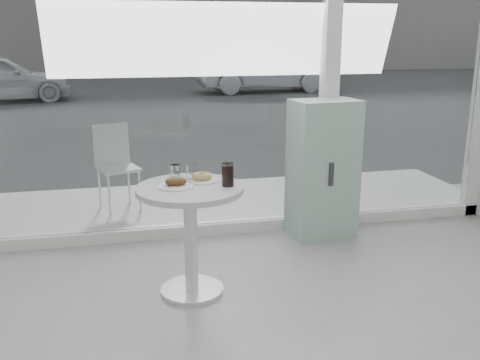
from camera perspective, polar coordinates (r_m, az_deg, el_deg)
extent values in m
cube|color=white|center=(4.90, -1.02, -4.99)|extent=(5.00, 0.12, 0.10)
cube|color=white|center=(4.86, 9.59, 12.17)|extent=(0.14, 0.14, 3.00)
cube|color=white|center=(4.52, -10.95, 10.61)|extent=(3.21, 0.02, 2.60)
cube|color=white|center=(5.20, 17.63, 10.77)|extent=(1.41, 0.02, 2.60)
cylinder|color=white|center=(3.84, -5.13, -11.59)|extent=(0.44, 0.44, 0.03)
cylinder|color=white|center=(3.69, -5.26, -6.67)|extent=(0.09, 0.09, 0.70)
cylinder|color=white|center=(3.57, -5.41, -1.00)|extent=(0.72, 0.72, 0.04)
cube|color=silver|center=(5.65, -2.64, -2.48)|extent=(5.60, 1.60, 0.05)
cube|color=#323232|center=(17.61, -9.63, 9.37)|extent=(40.00, 24.00, 0.00)
cube|color=#89AF9F|center=(4.75, 8.82, 1.18)|extent=(0.60, 0.44, 1.21)
cube|color=#333333|center=(4.57, 9.70, 0.59)|extent=(0.04, 0.02, 0.20)
cylinder|color=white|center=(5.28, -13.78, -1.61)|extent=(0.02, 0.02, 0.41)
cylinder|color=white|center=(5.37, -10.65, -1.13)|extent=(0.02, 0.02, 0.41)
cylinder|color=white|center=(5.56, -14.75, -0.81)|extent=(0.02, 0.02, 0.41)
cylinder|color=white|center=(5.65, -11.76, -0.37)|extent=(0.02, 0.02, 0.41)
cube|color=white|center=(5.41, -12.87, 1.20)|extent=(0.46, 0.46, 0.03)
cube|color=white|center=(5.52, -13.58, 3.77)|extent=(0.35, 0.13, 0.41)
imported|color=#A3A6AB|center=(16.91, 2.81, 11.75)|extent=(4.35, 1.60, 1.42)
cylinder|color=white|center=(3.56, -6.85, -0.67)|extent=(0.24, 0.24, 0.01)
cube|color=white|center=(3.55, -6.51, -0.54)|extent=(0.12, 0.11, 0.00)
ellipsoid|color=#351D0E|center=(3.55, -6.86, -0.14)|extent=(0.14, 0.12, 0.06)
ellipsoid|color=#351D0E|center=(3.57, -6.34, -0.10)|extent=(0.07, 0.07, 0.04)
cylinder|color=white|center=(3.69, -4.08, -0.02)|extent=(0.24, 0.24, 0.01)
torus|color=tan|center=(3.68, -4.08, 0.37)|extent=(0.14, 0.14, 0.05)
cylinder|color=white|center=(3.71, -6.91, 0.80)|extent=(0.07, 0.07, 0.11)
cylinder|color=white|center=(3.72, -6.90, 0.46)|extent=(0.06, 0.06, 0.06)
cylinder|color=white|center=(3.71, -5.26, 0.81)|extent=(0.07, 0.07, 0.11)
cylinder|color=white|center=(3.71, -5.25, 0.47)|extent=(0.06, 0.06, 0.06)
cylinder|color=white|center=(3.54, -1.32, 0.57)|extent=(0.08, 0.08, 0.15)
cylinder|color=black|center=(3.55, -1.32, 0.47)|extent=(0.07, 0.07, 0.14)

